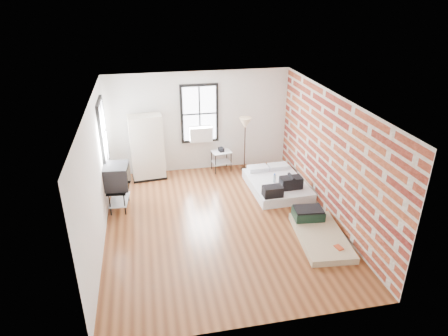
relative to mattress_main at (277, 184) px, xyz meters
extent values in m
plane|color=#582D17|center=(-1.75, -1.28, -0.16)|extent=(6.00, 6.00, 0.00)
cube|color=silver|center=(-1.75, 1.72, 1.24)|extent=(5.00, 0.01, 2.80)
cube|color=silver|center=(-1.75, -4.28, 1.24)|extent=(5.00, 0.01, 2.80)
cube|color=silver|center=(-4.25, -1.28, 1.24)|extent=(0.01, 6.00, 2.80)
cube|color=brown|center=(0.75, -1.28, 1.24)|extent=(0.02, 6.00, 2.80)
cube|color=white|center=(-1.75, -1.28, 2.64)|extent=(5.00, 6.00, 0.01)
cube|color=white|center=(-1.75, 1.67, 1.49)|extent=(0.90, 0.02, 1.50)
cube|color=black|center=(-2.23, 1.69, 1.49)|extent=(0.07, 0.08, 1.64)
cube|color=black|center=(-1.26, 1.69, 1.49)|extent=(0.07, 0.08, 1.64)
cube|color=black|center=(-1.75, 1.69, 2.27)|extent=(0.90, 0.08, 0.07)
cube|color=black|center=(-1.75, 1.69, 0.70)|extent=(0.90, 0.08, 0.07)
cube|color=black|center=(-1.75, 1.66, 1.49)|extent=(0.04, 0.02, 1.50)
cube|color=black|center=(-1.75, 1.66, 1.49)|extent=(0.90, 0.02, 0.04)
cube|color=white|center=(-1.75, 1.55, 0.96)|extent=(0.62, 0.30, 0.40)
cube|color=white|center=(-4.20, 0.52, 1.49)|extent=(0.02, 0.90, 1.50)
cube|color=black|center=(-4.22, 0.04, 1.49)|extent=(0.08, 0.07, 1.64)
cube|color=black|center=(-4.22, 1.01, 1.49)|extent=(0.08, 0.07, 1.64)
cube|color=black|center=(-4.22, 0.52, 2.27)|extent=(0.08, 0.90, 0.07)
cube|color=black|center=(-4.22, 0.52, 0.70)|extent=(0.08, 0.90, 0.07)
cube|color=black|center=(-4.19, 0.52, 1.49)|extent=(0.02, 0.04, 1.50)
cube|color=black|center=(-4.19, 0.52, 1.49)|extent=(0.02, 0.90, 0.04)
cube|color=white|center=(0.00, 0.02, -0.04)|extent=(1.42, 1.89, 0.24)
cube|color=white|center=(-0.31, 0.74, 0.14)|extent=(0.55, 0.36, 0.12)
cube|color=white|center=(0.27, 0.76, 0.14)|extent=(0.55, 0.36, 0.12)
cube|color=black|center=(0.21, -0.41, 0.23)|extent=(0.54, 0.33, 0.29)
cylinder|color=black|center=(0.21, -0.41, 0.39)|extent=(0.09, 0.34, 0.08)
cube|color=black|center=(-0.36, -0.72, 0.21)|extent=(0.48, 0.31, 0.25)
cylinder|color=#A7C2D7|center=(-0.09, -0.03, 0.19)|extent=(0.07, 0.07, 0.21)
cylinder|color=blue|center=(-0.09, -0.03, 0.31)|extent=(0.03, 0.03, 0.03)
cube|color=#BCB088|center=(0.20, -2.31, -0.09)|extent=(1.08, 1.84, 0.14)
cube|color=black|center=(0.17, -1.66, 0.08)|extent=(0.69, 0.52, 0.20)
cube|color=black|center=(0.17, -1.66, 0.20)|extent=(0.65, 0.48, 0.04)
cube|color=#B53E1D|center=(0.34, -2.83, -0.01)|extent=(0.16, 0.21, 0.02)
cube|color=black|center=(-3.22, 1.37, -0.13)|extent=(0.94, 0.60, 0.06)
cube|color=beige|center=(-3.22, 1.37, 0.76)|extent=(0.90, 0.55, 1.73)
cylinder|color=black|center=(-1.39, 1.23, 0.13)|extent=(0.02, 0.02, 0.58)
cylinder|color=black|center=(-0.94, 1.30, 0.13)|extent=(0.02, 0.02, 0.58)
cylinder|color=black|center=(-1.45, 1.58, 0.13)|extent=(0.02, 0.02, 0.58)
cylinder|color=black|center=(-0.99, 1.65, 0.13)|extent=(0.02, 0.02, 0.58)
cube|color=silver|center=(-1.19, 1.44, 0.42)|extent=(0.59, 0.50, 0.02)
cube|color=silver|center=(-1.19, 1.44, 0.10)|extent=(0.56, 0.47, 0.02)
cube|color=black|center=(-1.19, 1.44, 0.48)|extent=(0.15, 0.21, 0.11)
cylinder|color=black|center=(-0.53, 1.37, -0.15)|extent=(0.22, 0.22, 0.03)
cylinder|color=black|center=(-0.53, 1.37, 0.53)|extent=(0.03, 0.03, 1.34)
cone|color=tan|center=(-0.53, 1.37, 1.24)|extent=(0.33, 0.33, 0.30)
cylinder|color=black|center=(-4.16, -0.45, 0.11)|extent=(0.03, 0.03, 0.55)
cylinder|color=black|center=(-3.83, -0.48, 0.11)|extent=(0.03, 0.03, 0.55)
cylinder|color=black|center=(-4.10, 0.21, 0.11)|extent=(0.03, 0.03, 0.55)
cylinder|color=black|center=(-3.77, 0.18, 0.11)|extent=(0.03, 0.03, 0.55)
cube|color=black|center=(-3.97, -0.13, 0.39)|extent=(0.51, 0.83, 0.03)
cube|color=silver|center=(-3.97, -0.13, 0.06)|extent=(0.49, 0.80, 0.02)
cube|color=black|center=(-3.97, -0.13, 0.68)|extent=(0.61, 0.69, 0.55)
cube|color=black|center=(-3.69, -0.16, 0.68)|extent=(0.07, 0.53, 0.44)
camera|label=1|loc=(-3.16, -8.73, 4.74)|focal=32.00mm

